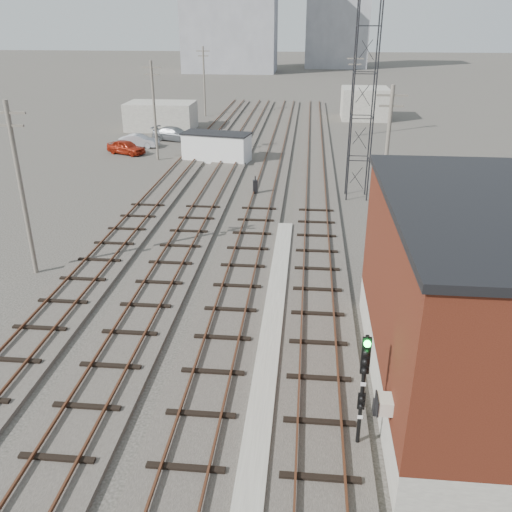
# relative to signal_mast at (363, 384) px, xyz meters

# --- Properties ---
(ground) EXTENTS (320.00, 320.00, 0.00)m
(ground) POSITION_rel_signal_mast_xyz_m (-3.70, 51.39, -2.45)
(ground) COLOR #282621
(ground) RESTS_ON ground
(track_right) EXTENTS (3.20, 90.00, 0.39)m
(track_right) POSITION_rel_signal_mast_xyz_m (-1.20, 30.39, -2.34)
(track_right) COLOR #332D28
(track_right) RESTS_ON ground
(track_mid_right) EXTENTS (3.20, 90.00, 0.39)m
(track_mid_right) POSITION_rel_signal_mast_xyz_m (-5.20, 30.39, -2.34)
(track_mid_right) COLOR #332D28
(track_mid_right) RESTS_ON ground
(track_mid_left) EXTENTS (3.20, 90.00, 0.39)m
(track_mid_left) POSITION_rel_signal_mast_xyz_m (-9.20, 30.39, -2.34)
(track_mid_left) COLOR #332D28
(track_mid_left) RESTS_ON ground
(track_left) EXTENTS (3.20, 90.00, 0.39)m
(track_left) POSITION_rel_signal_mast_xyz_m (-13.20, 30.39, -2.34)
(track_left) COLOR #332D28
(track_left) RESTS_ON ground
(platform_curb) EXTENTS (0.90, 28.00, 0.26)m
(platform_curb) POSITION_rel_signal_mast_xyz_m (-3.20, 5.39, -2.32)
(platform_curb) COLOR gray
(platform_curb) RESTS_ON ground
(brick_building) EXTENTS (6.54, 12.20, 7.22)m
(brick_building) POSITION_rel_signal_mast_xyz_m (3.80, 3.39, 1.18)
(brick_building) COLOR gray
(brick_building) RESTS_ON ground
(lattice_tower) EXTENTS (1.60, 1.60, 15.00)m
(lattice_tower) POSITION_rel_signal_mast_xyz_m (1.80, 26.39, 5.05)
(lattice_tower) COLOR black
(lattice_tower) RESTS_ON ground
(utility_pole_left_a) EXTENTS (1.80, 0.24, 9.00)m
(utility_pole_left_a) POSITION_rel_signal_mast_xyz_m (-16.20, 11.39, 2.35)
(utility_pole_left_a) COLOR #595147
(utility_pole_left_a) RESTS_ON ground
(utility_pole_left_b) EXTENTS (1.80, 0.24, 9.00)m
(utility_pole_left_b) POSITION_rel_signal_mast_xyz_m (-16.20, 36.39, 2.35)
(utility_pole_left_b) COLOR #595147
(utility_pole_left_b) RESTS_ON ground
(utility_pole_left_c) EXTENTS (1.80, 0.24, 9.00)m
(utility_pole_left_c) POSITION_rel_signal_mast_xyz_m (-16.20, 61.39, 2.35)
(utility_pole_left_c) COLOR #595147
(utility_pole_left_c) RESTS_ON ground
(utility_pole_right_a) EXTENTS (1.80, 0.24, 9.00)m
(utility_pole_right_a) POSITION_rel_signal_mast_xyz_m (2.80, 19.39, 2.35)
(utility_pole_right_a) COLOR #595147
(utility_pole_right_a) RESTS_ON ground
(utility_pole_right_b) EXTENTS (1.80, 0.24, 9.00)m
(utility_pole_right_b) POSITION_rel_signal_mast_xyz_m (2.80, 49.39, 2.35)
(utility_pole_right_b) COLOR #595147
(utility_pole_right_b) RESTS_ON ground
(apartment_left) EXTENTS (22.00, 14.00, 30.00)m
(apartment_left) POSITION_rel_signal_mast_xyz_m (-21.70, 126.39, 12.55)
(apartment_left) COLOR gray
(apartment_left) RESTS_ON ground
(apartment_right) EXTENTS (16.00, 12.00, 26.00)m
(apartment_right) POSITION_rel_signal_mast_xyz_m (4.30, 141.39, 10.55)
(apartment_right) COLOR gray
(apartment_right) RESTS_ON ground
(shed_left) EXTENTS (8.00, 5.00, 3.20)m
(shed_left) POSITION_rel_signal_mast_xyz_m (-19.70, 51.39, -0.85)
(shed_left) COLOR gray
(shed_left) RESTS_ON ground
(shed_right) EXTENTS (6.00, 6.00, 4.00)m
(shed_right) POSITION_rel_signal_mast_xyz_m (5.30, 61.39, -0.45)
(shed_right) COLOR gray
(shed_right) RESTS_ON ground
(signal_mast) EXTENTS (0.40, 0.41, 4.14)m
(signal_mast) POSITION_rel_signal_mast_xyz_m (0.00, 0.00, 0.00)
(signal_mast) COLOR gray
(signal_mast) RESTS_ON ground
(switch_stand) EXTENTS (0.40, 0.40, 1.43)m
(switch_stand) POSITION_rel_signal_mast_xyz_m (-5.83, 26.06, -1.77)
(switch_stand) COLOR black
(switch_stand) RESTS_ON ground
(site_trailer) EXTENTS (6.74, 3.92, 2.66)m
(site_trailer) POSITION_rel_signal_mast_xyz_m (-10.50, 36.55, -1.11)
(site_trailer) COLOR silver
(site_trailer) RESTS_ON ground
(car_red) EXTENTS (4.36, 3.09, 1.38)m
(car_red) POSITION_rel_signal_mast_xyz_m (-19.95, 38.45, -1.76)
(car_red) COLOR maroon
(car_red) RESTS_ON ground
(car_silver) EXTENTS (4.12, 1.69, 1.33)m
(car_silver) POSITION_rel_signal_mast_xyz_m (-19.58, 41.65, -1.79)
(car_silver) COLOR #AEB1B6
(car_silver) RESTS_ON ground
(car_grey) EXTENTS (5.37, 3.30, 1.45)m
(car_grey) POSITION_rel_signal_mast_xyz_m (-16.66, 45.23, -1.72)
(car_grey) COLOR slate
(car_grey) RESTS_ON ground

